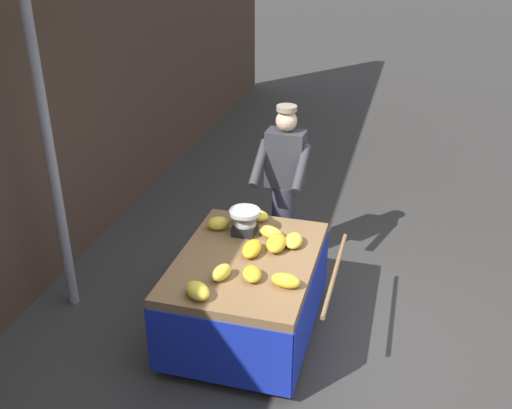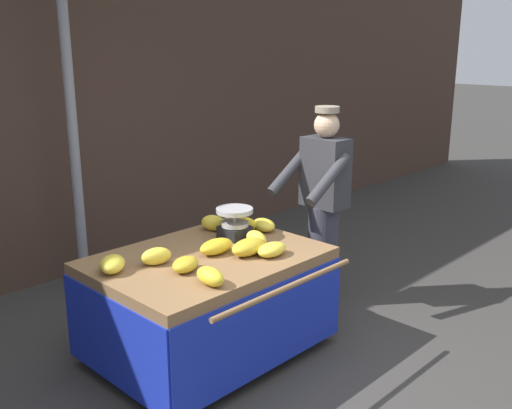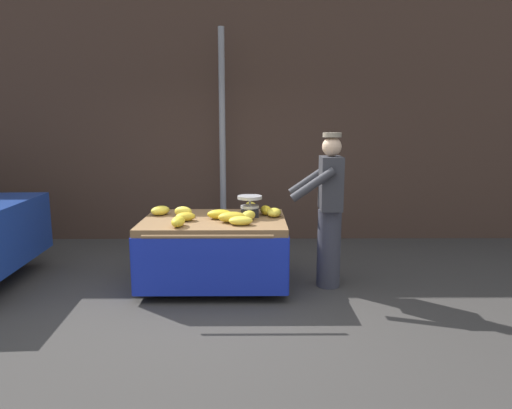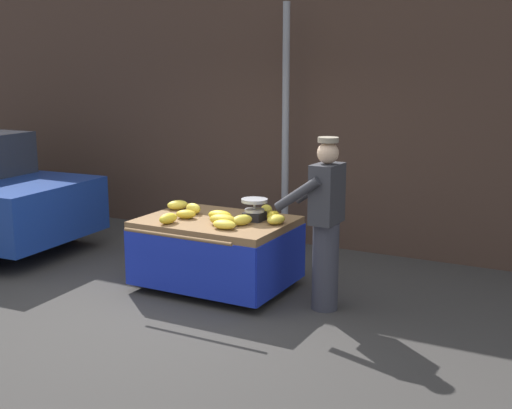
{
  "view_description": "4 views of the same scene",
  "coord_description": "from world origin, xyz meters",
  "px_view_note": "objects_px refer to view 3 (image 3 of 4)",
  "views": [
    {
      "loc": [
        -4.04,
        -0.32,
        3.38
      ],
      "look_at": [
        0.44,
        0.9,
        1.06
      ],
      "focal_mm": 41.36,
      "sensor_mm": 36.0,
      "label": 1
    },
    {
      "loc": [
        -2.49,
        -2.06,
        2.2
      ],
      "look_at": [
        0.55,
        0.9,
        1.03
      ],
      "focal_mm": 40.91,
      "sensor_mm": 36.0,
      "label": 2
    },
    {
      "loc": [
        0.45,
        -4.02,
        1.79
      ],
      "look_at": [
        0.49,
        0.87,
        0.93
      ],
      "focal_mm": 31.57,
      "sensor_mm": 36.0,
      "label": 3
    },
    {
      "loc": [
        3.6,
        -4.95,
        2.37
      ],
      "look_at": [
        0.51,
        0.87,
        0.98
      ],
      "focal_mm": 45.95,
      "sensor_mm": 36.0,
      "label": 4
    }
  ],
  "objects_px": {
    "banana_bunch_2": "(160,210)",
    "banana_bunch_6": "(185,217)",
    "street_pole": "(222,140)",
    "banana_bunch_4": "(178,222)",
    "banana_bunch_8": "(248,216)",
    "banana_bunch_7": "(251,207)",
    "banana_bunch_9": "(241,221)",
    "banana_cart": "(214,237)",
    "banana_bunch_1": "(266,210)",
    "banana_bunch_10": "(220,214)",
    "weighing_scale": "(250,206)",
    "vendor_person": "(329,210)",
    "banana_bunch_3": "(274,212)",
    "banana_bunch_5": "(232,217)",
    "banana_bunch_0": "(183,212)"
  },
  "relations": [
    {
      "from": "banana_cart",
      "to": "banana_bunch_0",
      "type": "bearing_deg",
      "value": 164.0
    },
    {
      "from": "banana_bunch_7",
      "to": "banana_cart",
      "type": "bearing_deg",
      "value": -136.38
    },
    {
      "from": "banana_cart",
      "to": "banana_bunch_8",
      "type": "bearing_deg",
      "value": -16.66
    },
    {
      "from": "banana_bunch_8",
      "to": "vendor_person",
      "type": "xyz_separation_m",
      "value": [
        0.88,
        0.07,
        0.05
      ]
    },
    {
      "from": "street_pole",
      "to": "banana_bunch_6",
      "type": "height_order",
      "value": "street_pole"
    },
    {
      "from": "banana_bunch_5",
      "to": "vendor_person",
      "type": "xyz_separation_m",
      "value": [
        1.06,
        0.17,
        0.04
      ]
    },
    {
      "from": "banana_bunch_0",
      "to": "banana_bunch_2",
      "type": "relative_size",
      "value": 0.87
    },
    {
      "from": "banana_bunch_1",
      "to": "banana_bunch_6",
      "type": "height_order",
      "value": "banana_bunch_1"
    },
    {
      "from": "banana_bunch_5",
      "to": "banana_bunch_4",
      "type": "bearing_deg",
      "value": -159.33
    },
    {
      "from": "street_pole",
      "to": "banana_bunch_8",
      "type": "relative_size",
      "value": 12.92
    },
    {
      "from": "banana_cart",
      "to": "banana_bunch_0",
      "type": "distance_m",
      "value": 0.46
    },
    {
      "from": "banana_bunch_4",
      "to": "vendor_person",
      "type": "distance_m",
      "value": 1.64
    },
    {
      "from": "banana_bunch_2",
      "to": "banana_bunch_6",
      "type": "height_order",
      "value": "banana_bunch_2"
    },
    {
      "from": "banana_bunch_9",
      "to": "banana_cart",
      "type": "bearing_deg",
      "value": 131.81
    },
    {
      "from": "street_pole",
      "to": "banana_bunch_4",
      "type": "relative_size",
      "value": 13.33
    },
    {
      "from": "banana_bunch_0",
      "to": "banana_bunch_1",
      "type": "height_order",
      "value": "banana_bunch_0"
    },
    {
      "from": "banana_bunch_2",
      "to": "vendor_person",
      "type": "xyz_separation_m",
      "value": [
        1.9,
        -0.24,
        0.05
      ]
    },
    {
      "from": "weighing_scale",
      "to": "vendor_person",
      "type": "relative_size",
      "value": 0.16
    },
    {
      "from": "weighing_scale",
      "to": "banana_bunch_1",
      "type": "distance_m",
      "value": 0.21
    },
    {
      "from": "street_pole",
      "to": "banana_bunch_4",
      "type": "height_order",
      "value": "street_pole"
    },
    {
      "from": "banana_bunch_4",
      "to": "banana_bunch_8",
      "type": "height_order",
      "value": "same"
    },
    {
      "from": "banana_bunch_10",
      "to": "weighing_scale",
      "type": "bearing_deg",
      "value": 25.54
    },
    {
      "from": "banana_bunch_7",
      "to": "banana_bunch_10",
      "type": "bearing_deg",
      "value": -129.48
    },
    {
      "from": "banana_bunch_2",
      "to": "banana_bunch_4",
      "type": "relative_size",
      "value": 1.01
    },
    {
      "from": "banana_bunch_2",
      "to": "banana_bunch_6",
      "type": "bearing_deg",
      "value": -44.63
    },
    {
      "from": "banana_bunch_9",
      "to": "banana_bunch_2",
      "type": "bearing_deg",
      "value": 150.09
    },
    {
      "from": "banana_bunch_1",
      "to": "banana_bunch_7",
      "type": "distance_m",
      "value": 0.25
    },
    {
      "from": "street_pole",
      "to": "banana_bunch_7",
      "type": "xyz_separation_m",
      "value": [
        0.42,
        -1.35,
        -0.74
      ]
    },
    {
      "from": "banana_bunch_3",
      "to": "vendor_person",
      "type": "height_order",
      "value": "vendor_person"
    },
    {
      "from": "banana_bunch_3",
      "to": "banana_bunch_4",
      "type": "relative_size",
      "value": 0.95
    },
    {
      "from": "street_pole",
      "to": "banana_bunch_2",
      "type": "distance_m",
      "value": 1.82
    },
    {
      "from": "banana_bunch_4",
      "to": "banana_bunch_7",
      "type": "height_order",
      "value": "banana_bunch_7"
    },
    {
      "from": "street_pole",
      "to": "banana_cart",
      "type": "xyz_separation_m",
      "value": [
        0.01,
        -1.73,
        -1.01
      ]
    },
    {
      "from": "banana_bunch_1",
      "to": "banana_bunch_8",
      "type": "height_order",
      "value": "same"
    },
    {
      "from": "street_pole",
      "to": "banana_bunch_6",
      "type": "xyz_separation_m",
      "value": [
        -0.29,
        -1.87,
        -0.76
      ]
    },
    {
      "from": "banana_bunch_4",
      "to": "banana_bunch_6",
      "type": "height_order",
      "value": "banana_bunch_4"
    },
    {
      "from": "banana_bunch_1",
      "to": "banana_bunch_8",
      "type": "relative_size",
      "value": 0.87
    },
    {
      "from": "banana_bunch_3",
      "to": "banana_bunch_4",
      "type": "height_order",
      "value": "banana_bunch_4"
    },
    {
      "from": "banana_bunch_9",
      "to": "banana_bunch_3",
      "type": "bearing_deg",
      "value": 49.53
    },
    {
      "from": "banana_bunch_1",
      "to": "street_pole",
      "type": "bearing_deg",
      "value": 111.15
    },
    {
      "from": "banana_cart",
      "to": "vendor_person",
      "type": "distance_m",
      "value": 1.3
    },
    {
      "from": "banana_bunch_4",
      "to": "banana_bunch_8",
      "type": "xyz_separation_m",
      "value": [
        0.71,
        0.3,
        -0.0
      ]
    },
    {
      "from": "banana_bunch_5",
      "to": "banana_bunch_10",
      "type": "relative_size",
      "value": 1.08
    },
    {
      "from": "banana_bunch_6",
      "to": "banana_bunch_7",
      "type": "distance_m",
      "value": 0.87
    },
    {
      "from": "weighing_scale",
      "to": "banana_bunch_3",
      "type": "xyz_separation_m",
      "value": [
        0.27,
        -0.04,
        -0.07
      ]
    },
    {
      "from": "banana_bunch_7",
      "to": "vendor_person",
      "type": "height_order",
      "value": "vendor_person"
    },
    {
      "from": "banana_bunch_5",
      "to": "banana_bunch_10",
      "type": "xyz_separation_m",
      "value": [
        -0.14,
        0.18,
        -0.0
      ]
    },
    {
      "from": "banana_bunch_3",
      "to": "street_pole",
      "type": "bearing_deg",
      "value": 112.52
    },
    {
      "from": "banana_bunch_3",
      "to": "banana_bunch_5",
      "type": "height_order",
      "value": "banana_bunch_5"
    },
    {
      "from": "banana_bunch_0",
      "to": "banana_bunch_6",
      "type": "xyz_separation_m",
      "value": [
        0.06,
        -0.23,
        -0.01
      ]
    }
  ]
}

